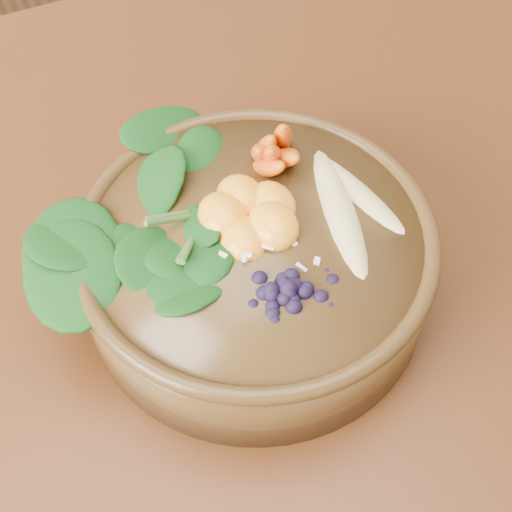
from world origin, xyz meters
TOP-DOWN VIEW (x-y plane):
  - dining_table at (0.00, 0.00)m, footprint 1.60×0.90m
  - stoneware_bowl at (0.10, -0.03)m, footprint 0.30×0.30m
  - kale_heap at (0.06, 0.03)m, footprint 0.19×0.18m
  - carrot_cluster at (0.16, 0.04)m, footprint 0.06×0.06m
  - banana_halves at (0.18, -0.03)m, footprint 0.08×0.16m
  - mandarin_cluster at (0.10, -0.02)m, footprint 0.09×0.09m
  - blueberry_pile at (0.10, -0.09)m, footprint 0.14×0.11m
  - coconut_flakes at (0.10, -0.05)m, footprint 0.09×0.07m

SIDE VIEW (x-z plane):
  - dining_table at x=0.00m, z-range 0.28..1.03m
  - stoneware_bowl at x=0.10m, z-range 0.75..0.83m
  - coconut_flakes at x=0.10m, z-range 0.83..0.83m
  - banana_halves at x=0.18m, z-range 0.83..0.85m
  - mandarin_cluster at x=0.10m, z-range 0.83..0.86m
  - blueberry_pile at x=0.10m, z-range 0.83..0.87m
  - kale_heap at x=0.06m, z-range 0.83..0.87m
  - carrot_cluster at x=0.16m, z-range 0.83..0.90m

